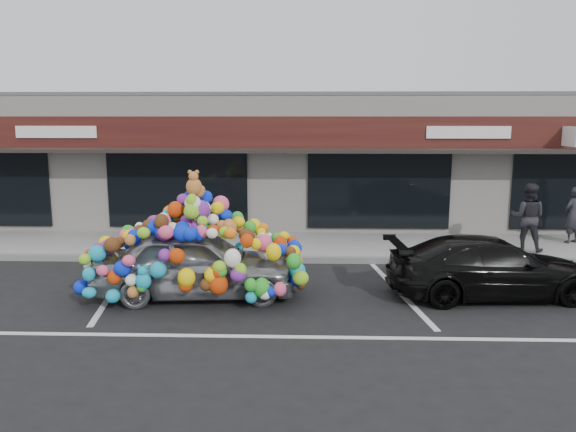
{
  "coord_description": "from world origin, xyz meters",
  "views": [
    {
      "loc": [
        0.85,
        -11.1,
        3.62
      ],
      "look_at": [
        0.44,
        1.4,
        1.38
      ],
      "focal_mm": 35.0,
      "sensor_mm": 36.0,
      "label": 1
    }
  ],
  "objects_px": {
    "pedestrian_a": "(573,215)",
    "pedestrian_b": "(528,217)",
    "black_sedan": "(491,267)",
    "toy_car": "(197,255)"
  },
  "relations": [
    {
      "from": "pedestrian_a",
      "to": "black_sedan",
      "type": "bearing_deg",
      "value": 20.08
    },
    {
      "from": "toy_car",
      "to": "pedestrian_a",
      "type": "distance_m",
      "value": 10.55
    },
    {
      "from": "pedestrian_b",
      "to": "toy_car",
      "type": "bearing_deg",
      "value": 48.32
    },
    {
      "from": "toy_car",
      "to": "black_sedan",
      "type": "relative_size",
      "value": 1.07
    },
    {
      "from": "black_sedan",
      "to": "pedestrian_b",
      "type": "distance_m",
      "value": 3.95
    },
    {
      "from": "toy_car",
      "to": "pedestrian_a",
      "type": "relative_size",
      "value": 2.85
    },
    {
      "from": "pedestrian_a",
      "to": "pedestrian_b",
      "type": "height_order",
      "value": "pedestrian_b"
    },
    {
      "from": "pedestrian_a",
      "to": "pedestrian_b",
      "type": "distance_m",
      "value": 1.85
    },
    {
      "from": "toy_car",
      "to": "pedestrian_b",
      "type": "relative_size",
      "value": 2.52
    },
    {
      "from": "toy_car",
      "to": "pedestrian_b",
      "type": "xyz_separation_m",
      "value": [
        7.94,
        3.58,
        0.18
      ]
    }
  ]
}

